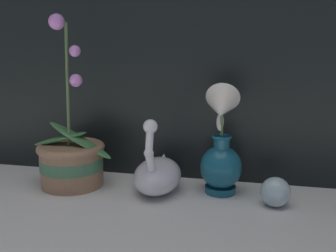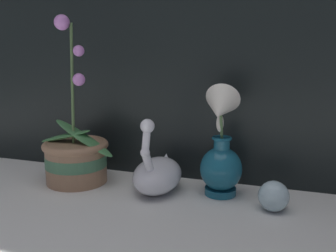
# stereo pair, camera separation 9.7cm
# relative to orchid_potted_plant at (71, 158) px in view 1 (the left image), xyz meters

# --- Properties ---
(ground_plane) EXTENTS (2.80, 2.80, 0.00)m
(ground_plane) POSITION_rel_orchid_potted_plant_xyz_m (0.25, -0.10, -0.07)
(ground_plane) COLOR silver
(orchid_potted_plant) EXTENTS (0.23, 0.18, 0.44)m
(orchid_potted_plant) POSITION_rel_orchid_potted_plant_xyz_m (0.00, 0.00, 0.00)
(orchid_potted_plant) COLOR #9E7556
(orchid_potted_plant) RESTS_ON ground_plane
(swan_figurine) EXTENTS (0.12, 0.19, 0.20)m
(swan_figurine) POSITION_rel_orchid_potted_plant_xyz_m (0.24, 0.00, -0.02)
(swan_figurine) COLOR white
(swan_figurine) RESTS_ON ground_plane
(blue_vase) EXTENTS (0.10, 0.14, 0.28)m
(blue_vase) POSITION_rel_orchid_potted_plant_xyz_m (0.39, 0.02, 0.04)
(blue_vase) COLOR #195B75
(blue_vase) RESTS_ON ground_plane
(glass_sphere) EXTENTS (0.07, 0.07, 0.07)m
(glass_sphere) POSITION_rel_orchid_potted_plant_xyz_m (0.52, -0.03, -0.04)
(glass_sphere) COLOR silver
(glass_sphere) RESTS_ON ground_plane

